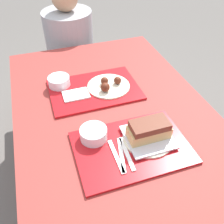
# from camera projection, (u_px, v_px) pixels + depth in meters

# --- Properties ---
(ground_plane) EXTENTS (12.00, 12.00, 0.00)m
(ground_plane) POSITION_uv_depth(u_px,v_px,m) (115.00, 201.00, 1.65)
(ground_plane) COLOR #605B56
(picnic_table) EXTENTS (0.92, 1.51, 0.76)m
(picnic_table) POSITION_uv_depth(u_px,v_px,m) (117.00, 132.00, 1.21)
(picnic_table) COLOR maroon
(picnic_table) RESTS_ON ground_plane
(picnic_bench_far) EXTENTS (0.87, 0.28, 0.42)m
(picnic_bench_far) POSITION_uv_depth(u_px,v_px,m) (78.00, 78.00, 2.10)
(picnic_bench_far) COLOR maroon
(picnic_bench_far) RESTS_ON ground_plane
(tray_near) EXTENTS (0.46, 0.31, 0.01)m
(tray_near) POSITION_uv_depth(u_px,v_px,m) (132.00, 147.00, 1.00)
(tray_near) COLOR #B21419
(tray_near) RESTS_ON picnic_table
(tray_far) EXTENTS (0.46, 0.31, 0.01)m
(tray_far) POSITION_uv_depth(u_px,v_px,m) (94.00, 90.00, 1.30)
(tray_far) COLOR #B21419
(tray_far) RESTS_ON picnic_table
(bowl_coleslaw_near) EXTENTS (0.11, 0.11, 0.05)m
(bowl_coleslaw_near) POSITION_uv_depth(u_px,v_px,m) (94.00, 133.00, 1.01)
(bowl_coleslaw_near) COLOR silver
(bowl_coleslaw_near) RESTS_ON tray_near
(brisket_sandwich_plate) EXTENTS (0.21, 0.21, 0.09)m
(brisket_sandwich_plate) POSITION_uv_depth(u_px,v_px,m) (149.00, 133.00, 1.01)
(brisket_sandwich_plate) COLOR beige
(brisket_sandwich_plate) RESTS_ON tray_near
(plastic_fork_near) EXTENTS (0.05, 0.17, 0.00)m
(plastic_fork_near) POSITION_uv_depth(u_px,v_px,m) (121.00, 155.00, 0.96)
(plastic_fork_near) COLOR white
(plastic_fork_near) RESTS_ON tray_near
(plastic_knife_near) EXTENTS (0.03, 0.17, 0.00)m
(plastic_knife_near) POSITION_uv_depth(u_px,v_px,m) (127.00, 153.00, 0.97)
(plastic_knife_near) COLOR white
(plastic_knife_near) RESTS_ON tray_near
(plastic_spoon_near) EXTENTS (0.02, 0.17, 0.00)m
(plastic_spoon_near) POSITION_uv_depth(u_px,v_px,m) (116.00, 156.00, 0.96)
(plastic_spoon_near) COLOR white
(plastic_spoon_near) RESTS_ON tray_near
(condiment_packet) EXTENTS (0.04, 0.03, 0.01)m
(condiment_packet) POSITION_uv_depth(u_px,v_px,m) (129.00, 133.00, 1.05)
(condiment_packet) COLOR #A59E93
(condiment_packet) RESTS_ON tray_near
(bowl_coleslaw_far) EXTENTS (0.11, 0.11, 0.05)m
(bowl_coleslaw_far) POSITION_uv_depth(u_px,v_px,m) (59.00, 81.00, 1.30)
(bowl_coleslaw_far) COLOR silver
(bowl_coleslaw_far) RESTS_ON tray_far
(wings_plate_far) EXTENTS (0.22, 0.22, 0.06)m
(wings_plate_far) POSITION_uv_depth(u_px,v_px,m) (109.00, 85.00, 1.29)
(wings_plate_far) COLOR beige
(wings_plate_far) RESTS_ON tray_far
(napkin_far) EXTENTS (0.13, 0.09, 0.01)m
(napkin_far) POSITION_uv_depth(u_px,v_px,m) (76.00, 95.00, 1.25)
(napkin_far) COLOR white
(napkin_far) RESTS_ON tray_far
(person_seated_across) EXTENTS (0.35, 0.35, 0.67)m
(person_seated_across) POSITION_uv_depth(u_px,v_px,m) (70.00, 41.00, 1.87)
(person_seated_across) COLOR #9E9EA3
(person_seated_across) RESTS_ON picnic_bench_far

